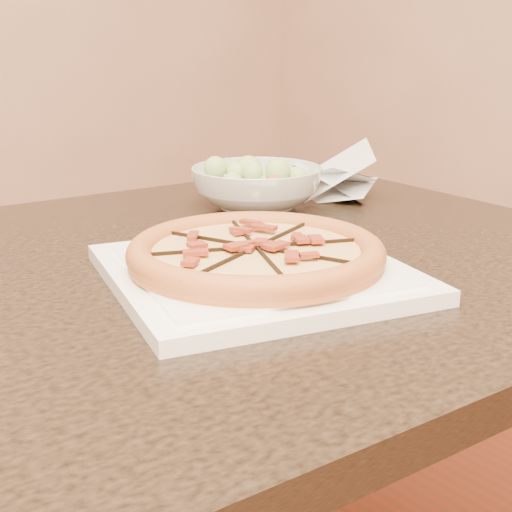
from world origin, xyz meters
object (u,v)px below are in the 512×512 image
object	(u,v)px
pizza	(256,253)
salad_bowl	(257,187)
dining_table	(114,355)
plate	(256,272)

from	to	relation	value
pizza	salad_bowl	world-z (taller)	salad_bowl
dining_table	plate	xyz separation A→B (m)	(0.13, -0.12, 0.11)
salad_bowl	plate	bearing A→B (deg)	-129.28
plate	salad_bowl	size ratio (longest dim) A/B	1.87
pizza	salad_bowl	size ratio (longest dim) A/B	1.38
plate	pizza	distance (m)	0.02
dining_table	plate	world-z (taller)	plate
dining_table	pizza	distance (m)	0.22
dining_table	salad_bowl	world-z (taller)	salad_bowl
pizza	plate	bearing A→B (deg)	6.71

